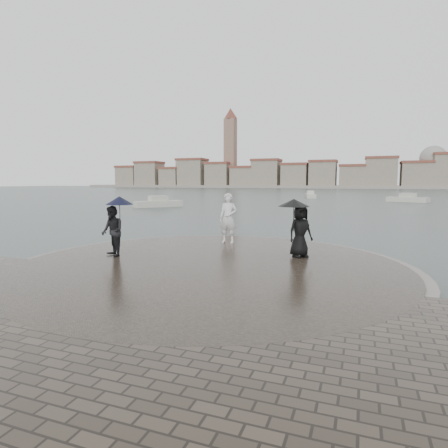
% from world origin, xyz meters
% --- Properties ---
extents(ground, '(400.00, 400.00, 0.00)m').
position_xyz_m(ground, '(0.00, 0.00, 0.00)').
color(ground, '#2B3835').
rests_on(ground, ground).
extents(kerb_ring, '(12.50, 12.50, 0.32)m').
position_xyz_m(kerb_ring, '(0.00, 3.50, 0.16)').
color(kerb_ring, gray).
rests_on(kerb_ring, ground).
extents(quay_tip, '(11.90, 11.90, 0.36)m').
position_xyz_m(quay_tip, '(0.00, 3.50, 0.18)').
color(quay_tip, '#2D261E').
rests_on(quay_tip, ground).
extents(statue, '(0.75, 0.50, 2.06)m').
position_xyz_m(statue, '(-0.75, 7.34, 1.39)').
color(statue, silver).
rests_on(statue, quay_tip).
extents(visitor_left, '(1.25, 1.07, 2.04)m').
position_xyz_m(visitor_left, '(-3.44, 3.38, 1.44)').
color(visitor_left, black).
rests_on(visitor_left, quay_tip).
extents(visitor_right, '(1.30, 1.14, 1.95)m').
position_xyz_m(visitor_right, '(2.41, 5.48, 1.49)').
color(visitor_right, black).
rests_on(visitor_right, quay_tip).
extents(far_skyline, '(260.00, 20.00, 37.00)m').
position_xyz_m(far_skyline, '(-6.29, 160.71, 5.61)').
color(far_skyline, gray).
rests_on(far_skyline, ground).
extents(boats, '(44.08, 35.71, 1.50)m').
position_xyz_m(boats, '(2.86, 46.36, 0.38)').
color(boats, beige).
rests_on(boats, ground).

